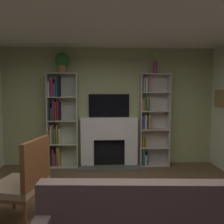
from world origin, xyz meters
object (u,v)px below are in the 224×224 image
object	(u,v)px
bookshelf_left	(59,121)
armchair	(25,180)
potted_plant	(62,61)
bookshelf_right	(150,121)
vase_with_flowers	(155,66)
fireplace	(109,140)
tv	(109,105)
coffee_table	(138,209)

from	to	relation	value
bookshelf_left	armchair	distance (m)	2.32
potted_plant	armchair	bearing A→B (deg)	-92.52
bookshelf_right	armchair	xyz separation A→B (m)	(-2.12, -2.27, -0.49)
bookshelf_left	potted_plant	distance (m)	1.35
vase_with_flowers	armchair	bearing A→B (deg)	-134.76
fireplace	bookshelf_left	size ratio (longest dim) A/B	0.66
fireplace	potted_plant	bearing A→B (deg)	-178.26
fireplace	vase_with_flowers	xyz separation A→B (m)	(1.05, -0.03, 1.70)
bookshelf_right	armchair	size ratio (longest dim) A/B	1.94
tv	potted_plant	world-z (taller)	potted_plant
armchair	coffee_table	size ratio (longest dim) A/B	1.53
fireplace	bookshelf_right	distance (m)	1.07
fireplace	coffee_table	bearing A→B (deg)	-84.91
vase_with_flowers	armchair	xyz separation A→B (m)	(-2.21, -2.23, -1.74)
fireplace	armchair	bearing A→B (deg)	-117.03
tv	vase_with_flowers	distance (m)	1.39
tv	potted_plant	xyz separation A→B (m)	(-1.05, -0.12, 1.00)
fireplace	vase_with_flowers	size ratio (longest dim) A/B	2.97
fireplace	coffee_table	size ratio (longest dim) A/B	1.95
fireplace	bookshelf_right	bearing A→B (deg)	0.61
fireplace	armchair	world-z (taller)	fireplace
tv	vase_with_flowers	xyz separation A→B (m)	(1.05, -0.12, 0.90)
potted_plant	fireplace	bearing A→B (deg)	1.74
bookshelf_right	potted_plant	bearing A→B (deg)	-178.80
bookshelf_right	potted_plant	distance (m)	2.43
fireplace	potted_plant	distance (m)	2.09
vase_with_flowers	coffee_table	size ratio (longest dim) A/B	0.66
vase_with_flowers	tv	bearing A→B (deg)	173.45
potted_plant	tv	bearing A→B (deg)	6.49
tv	armchair	bearing A→B (deg)	-116.15
potted_plant	vase_with_flowers	bearing A→B (deg)	-0.03
fireplace	armchair	xyz separation A→B (m)	(-1.15, -2.26, -0.04)
vase_with_flowers	fireplace	bearing A→B (deg)	178.20
bookshelf_right	coffee_table	xyz separation A→B (m)	(-0.73, -2.68, -0.68)
bookshelf_left	bookshelf_right	world-z (taller)	same
bookshelf_right	armchair	world-z (taller)	bookshelf_right
bookshelf_right	bookshelf_left	bearing A→B (deg)	-179.80
tv	bookshelf_right	size ratio (longest dim) A/B	0.44
bookshelf_right	vase_with_flowers	world-z (taller)	vase_with_flowers
tv	bookshelf_right	bearing A→B (deg)	-4.60
bookshelf_left	vase_with_flowers	xyz separation A→B (m)	(2.20, -0.04, 1.24)
vase_with_flowers	coffee_table	distance (m)	3.37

